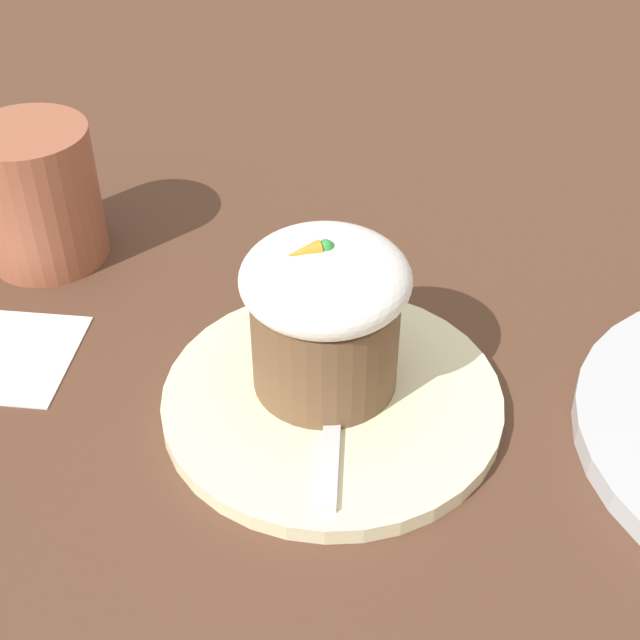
# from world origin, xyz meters

# --- Properties ---
(ground_plane) EXTENTS (4.00, 4.00, 0.00)m
(ground_plane) POSITION_xyz_m (0.00, 0.00, 0.00)
(ground_plane) COLOR #513323
(dessert_plate) EXTENTS (0.21, 0.21, 0.01)m
(dessert_plate) POSITION_xyz_m (0.00, 0.00, 0.01)
(dessert_plate) COLOR beige
(dessert_plate) RESTS_ON ground_plane
(carrot_cake) EXTENTS (0.10, 0.10, 0.10)m
(carrot_cake) POSITION_xyz_m (0.00, -0.01, 0.06)
(carrot_cake) COLOR brown
(carrot_cake) RESTS_ON dessert_plate
(spoon) EXTENTS (0.06, 0.11, 0.01)m
(spoon) POSITION_xyz_m (0.00, 0.01, 0.01)
(spoon) COLOR silver
(spoon) RESTS_ON dessert_plate
(coffee_cup) EXTENTS (0.12, 0.09, 0.10)m
(coffee_cup) POSITION_xyz_m (0.14, -0.22, 0.05)
(coffee_cup) COLOR #9E563D
(coffee_cup) RESTS_ON ground_plane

